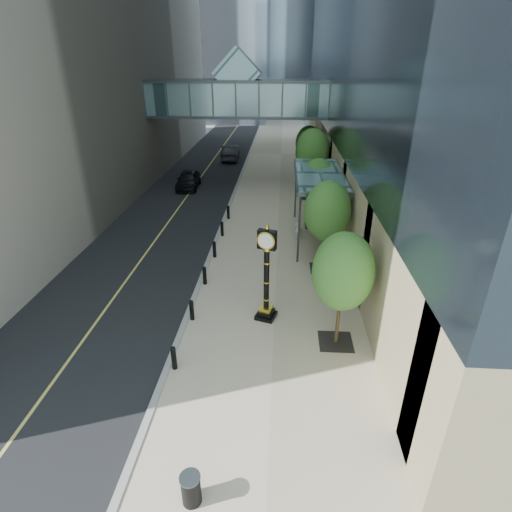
# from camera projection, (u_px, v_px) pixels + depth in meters

# --- Properties ---
(ground) EXTENTS (320.00, 320.00, 0.00)m
(ground) POSITION_uv_depth(u_px,v_px,m) (243.00, 392.00, 14.19)
(ground) COLOR gray
(ground) RESTS_ON ground
(road) EXTENTS (8.00, 180.00, 0.02)m
(road) POSITION_uv_depth(u_px,v_px,m) (218.00, 153.00, 50.41)
(road) COLOR black
(road) RESTS_ON ground
(sidewalk) EXTENTS (8.00, 180.00, 0.06)m
(sidewalk) POSITION_uv_depth(u_px,v_px,m) (281.00, 154.00, 49.93)
(sidewalk) COLOR #B9A58E
(sidewalk) RESTS_ON ground
(curb) EXTENTS (0.25, 180.00, 0.07)m
(curb) POSITION_uv_depth(u_px,v_px,m) (249.00, 154.00, 50.16)
(curb) COLOR gray
(curb) RESTS_ON ground
(skywalk) EXTENTS (17.00, 4.20, 5.80)m
(skywalk) POSITION_uv_depth(u_px,v_px,m) (238.00, 96.00, 36.03)
(skywalk) COLOR slate
(skywalk) RESTS_ON ground
(entrance_canopy) EXTENTS (3.00, 8.00, 4.38)m
(entrance_canopy) POSITION_uv_depth(u_px,v_px,m) (319.00, 176.00, 24.67)
(entrance_canopy) COLOR #383F44
(entrance_canopy) RESTS_ON ground
(bollard_row) EXTENTS (0.20, 16.20, 0.90)m
(bollard_row) POSITION_uv_depth(u_px,v_px,m) (210.00, 262.00, 22.18)
(bollard_row) COLOR black
(bollard_row) RESTS_ON sidewalk
(street_trees) EXTENTS (2.79, 28.42, 5.73)m
(street_trees) POSITION_uv_depth(u_px,v_px,m) (317.00, 175.00, 27.35)
(street_trees) COLOR black
(street_trees) RESTS_ON sidewalk
(street_clock) EXTENTS (1.05, 1.05, 4.48)m
(street_clock) POSITION_uv_depth(u_px,v_px,m) (266.00, 280.00, 17.37)
(street_clock) COLOR black
(street_clock) RESTS_ON sidewalk
(trash_bin) EXTENTS (0.68, 0.68, 0.90)m
(trash_bin) POSITION_uv_depth(u_px,v_px,m) (191.00, 490.00, 10.44)
(trash_bin) COLOR black
(trash_bin) RESTS_ON sidewalk
(pedestrian) EXTENTS (0.59, 0.43, 1.50)m
(pedestrian) POSITION_uv_depth(u_px,v_px,m) (298.00, 229.00, 25.78)
(pedestrian) COLOR #B3AFA4
(pedestrian) RESTS_ON sidewalk
(car_near) EXTENTS (2.12, 4.71, 1.57)m
(car_near) POSITION_uv_depth(u_px,v_px,m) (188.00, 179.00, 36.52)
(car_near) COLOR black
(car_near) RESTS_ON road
(car_far) EXTENTS (1.97, 5.17, 1.68)m
(car_far) POSITION_uv_depth(u_px,v_px,m) (231.00, 153.00, 46.78)
(car_far) COLOR black
(car_far) RESTS_ON road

